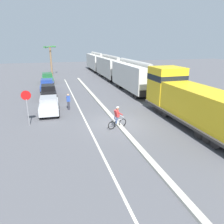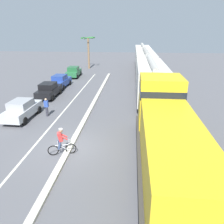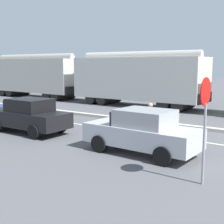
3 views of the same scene
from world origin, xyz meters
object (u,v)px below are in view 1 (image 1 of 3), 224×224
hopper_car_lead (134,76)px  palm_tree_near (51,54)px  hopper_car_middle (110,67)px  parked_car_green (48,78)px  stop_sign (27,101)px  pedestrian_by_cars (68,102)px  parked_car_black (48,91)px  hopper_car_trailing (97,62)px  locomotive (187,101)px  parked_car_blue (47,85)px  cyclist (117,118)px  parked_car_silver (49,105)px

hopper_car_lead → palm_tree_near: (-10.20, 18.27, 2.12)m
hopper_car_middle → parked_car_green: 11.26m
stop_sign → palm_tree_near: 27.97m
hopper_car_middle → pedestrian_by_cars: (-9.22, -17.64, -1.23)m
parked_car_black → stop_sign: stop_sign is taller
hopper_car_trailing → stop_sign: bearing=-111.2°
hopper_car_lead → parked_car_black: hopper_car_lead is taller
stop_sign → locomotive: bearing=-11.8°
hopper_car_middle → parked_car_black: size_ratio=2.52×
parked_car_blue → pedestrian_by_cars: 10.05m
locomotive → cyclist: locomotive is taller
hopper_car_lead → stop_sign: size_ratio=3.68×
hopper_car_middle → parked_car_silver: size_ratio=2.49×
hopper_car_middle → cyclist: (-6.04, -23.57, -1.26)m
hopper_car_trailing → pedestrian_by_cars: hopper_car_trailing is taller
hopper_car_middle → locomotive: bearing=-90.0°
hopper_car_middle → hopper_car_trailing: 11.60m
hopper_car_middle → stop_sign: bearing=-121.1°
locomotive → palm_tree_near: 32.18m
hopper_car_trailing → parked_car_black: bearing=-115.0°
parked_car_silver → cyclist: size_ratio=2.48×
cyclist → pedestrian_by_cars: 6.73m
hopper_car_middle → parked_car_black: 16.48m
stop_sign → pedestrian_by_cars: 5.05m
pedestrian_by_cars → parked_car_blue: bearing=101.3°
parked_car_silver → pedestrian_by_cars: same height
parked_car_silver → parked_car_blue: 10.53m
locomotive → hopper_car_middle: size_ratio=1.10×
hopper_car_lead → parked_car_green: size_ratio=2.49×
parked_car_blue → cyclist: 16.61m
stop_sign → parked_car_black: bearing=79.6°
parked_car_silver → stop_sign: stop_sign is taller
parked_car_black → stop_sign: size_ratio=1.46×
parked_car_green → pedestrian_by_cars: size_ratio=2.63×
hopper_car_lead → parked_car_silver: (-11.08, -6.71, -1.26)m
hopper_car_trailing → pedestrian_by_cars: bearing=-107.5°
parked_car_black → pedestrian_by_cars: 5.80m
parked_car_green → parked_car_silver: bearing=-89.9°
hopper_car_trailing → parked_car_blue: size_ratio=2.48×
locomotive → parked_car_blue: 19.53m
hopper_car_trailing → parked_car_green: (-11.11, -12.89, -1.26)m
parked_car_blue → locomotive: bearing=-55.0°
cyclist → pedestrian_by_cars: bearing=118.2°
stop_sign → parked_car_blue: bearing=83.5°
locomotive → hopper_car_trailing: (-0.00, 35.36, 0.28)m
parked_car_black → parked_car_silver: bearing=-90.1°
pedestrian_by_cars → hopper_car_lead: bearing=33.2°
locomotive → hopper_car_middle: (-0.00, 23.76, 0.28)m
parked_car_black → hopper_car_middle: bearing=47.7°
locomotive → parked_car_black: locomotive is taller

